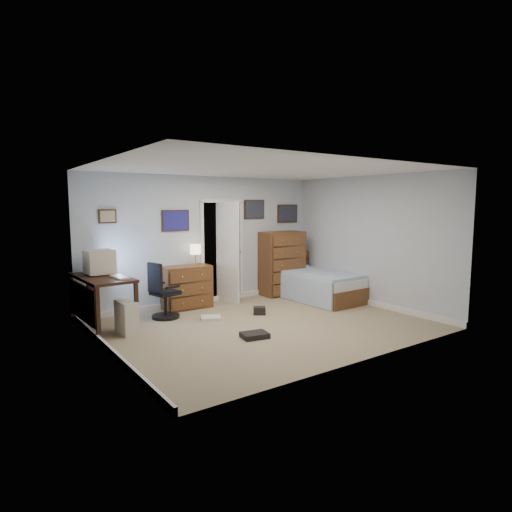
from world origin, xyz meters
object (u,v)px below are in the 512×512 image
at_px(office_chair, 163,297).
at_px(tall_dresser, 281,263).
at_px(low_dresser, 186,287).
at_px(bed, 317,285).
at_px(computer_desk, 96,289).

height_order(office_chair, tall_dresser, tall_dresser).
bearing_deg(tall_dresser, office_chair, -168.76).
bearing_deg(low_dresser, bed, -16.17).
bearing_deg(bed, tall_dresser, 107.55).
xyz_separation_m(computer_desk, tall_dresser, (4.00, 0.37, 0.05)).
xyz_separation_m(low_dresser, tall_dresser, (2.25, -0.02, 0.28)).
distance_m(office_chair, tall_dresser, 2.97).
height_order(computer_desk, tall_dresser, tall_dresser).
relative_size(office_chair, tall_dresser, 0.71).
bearing_deg(office_chair, computer_desk, 164.29).
height_order(computer_desk, low_dresser, computer_desk).
distance_m(computer_desk, low_dresser, 1.81).
xyz_separation_m(tall_dresser, bed, (0.28, -0.82, -0.39)).
relative_size(low_dresser, bed, 0.47).
bearing_deg(tall_dresser, low_dresser, -177.77).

